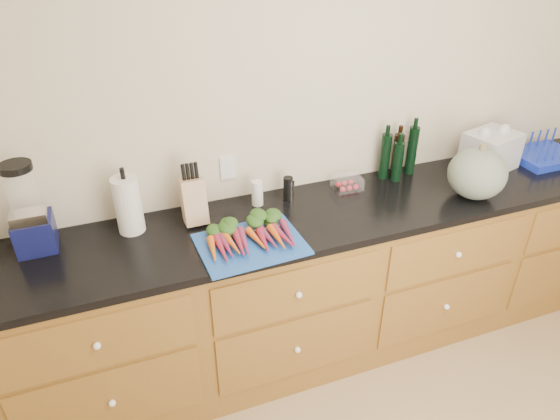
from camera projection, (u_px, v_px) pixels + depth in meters
name	position (u px, v px, depth m)	size (l,w,h in m)	color
wall_back	(332.00, 118.00, 2.68)	(4.10, 0.05, 2.60)	beige
cabinets	(349.00, 278.00, 2.85)	(3.60, 0.64, 0.90)	brown
countertop	(355.00, 208.00, 2.61)	(3.64, 0.62, 0.04)	black
cutting_board	(251.00, 244.00, 2.28)	(0.47, 0.36, 0.01)	#1C50AD
carrots	(248.00, 235.00, 2.30)	(0.39, 0.29, 0.06)	orange
squash	(477.00, 174.00, 2.61)	(0.30, 0.30, 0.27)	#586957
blender_appliance	(29.00, 213.00, 2.17)	(0.17, 0.17, 0.42)	#0F1347
paper_towel	(128.00, 205.00, 2.32)	(0.12, 0.12, 0.28)	white
knife_block	(194.00, 201.00, 2.41)	(0.11, 0.11, 0.22)	tan
grinder_salt	(257.00, 193.00, 2.57)	(0.06, 0.06, 0.13)	white
grinder_pepper	(288.00, 188.00, 2.62)	(0.05, 0.05, 0.13)	black
canister_chrome	(290.00, 189.00, 2.63)	(0.05, 0.05, 0.11)	white
tomato_box	(347.00, 183.00, 2.73)	(0.15, 0.12, 0.07)	white
bottles	(398.00, 156.00, 2.82)	(0.23, 0.12, 0.28)	black
grocery_bag	(491.00, 150.00, 2.93)	(0.29, 0.23, 0.21)	silver
dish_rack	(544.00, 154.00, 3.05)	(0.38, 0.30, 0.15)	#142CB3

